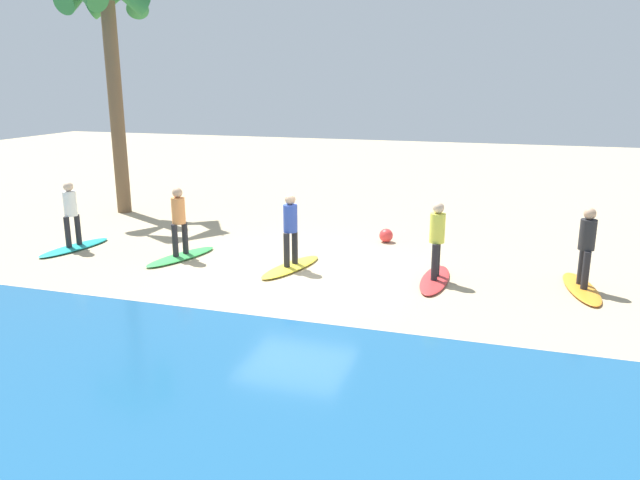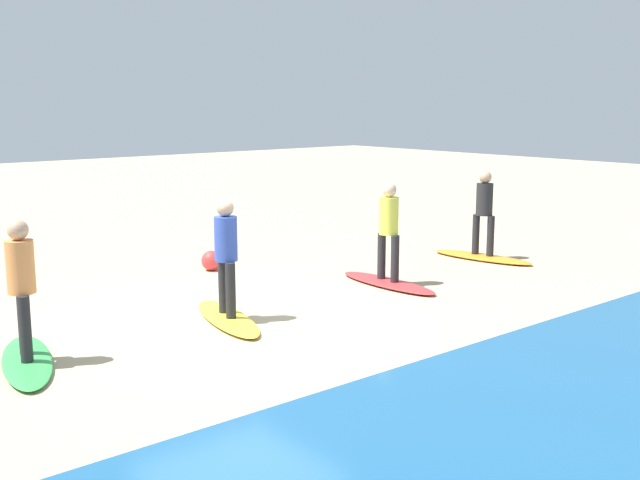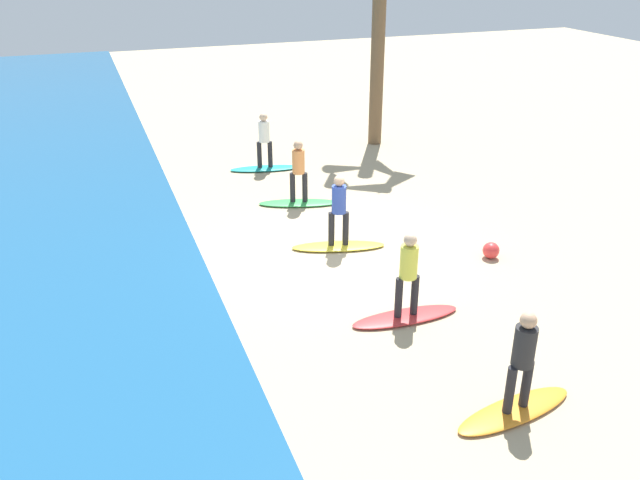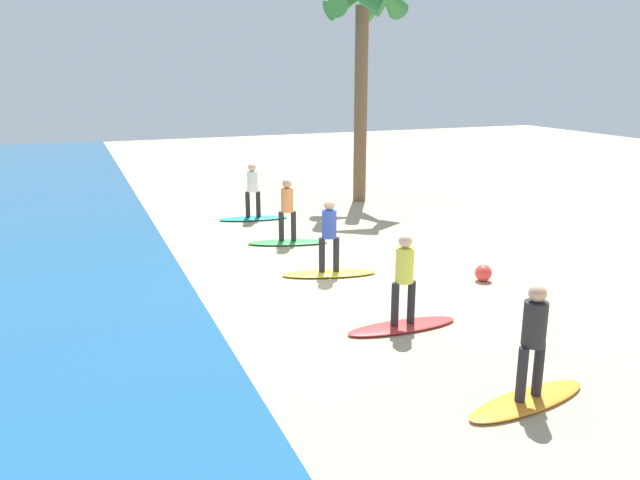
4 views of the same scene
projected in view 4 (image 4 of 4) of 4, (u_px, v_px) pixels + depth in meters
The scene contains 13 objects.
ground_plane at pixel (331, 277), 14.00m from camera, with size 60.00×60.00×0.00m, color tan.
surfboard_orange at pixel (527, 400), 8.70m from camera, with size 2.10×0.56×0.09m, color orange.
surfer_orange at pixel (534, 334), 8.44m from camera, with size 0.32×0.46×1.64m.
surfboard_red at pixel (402, 326), 11.21m from camera, with size 2.10×0.56×0.09m, color red.
surfer_red at pixel (404, 273), 10.95m from camera, with size 0.32×0.46×1.64m.
surfboard_yellow at pixel (329, 273), 14.10m from camera, with size 2.10×0.56×0.09m, color yellow.
surfer_yellow at pixel (329, 230), 13.84m from camera, with size 0.32×0.45×1.64m.
surfboard_green at pixel (288, 242), 16.62m from camera, with size 2.10×0.56×0.09m, color green.
surfer_green at pixel (287, 205), 16.36m from camera, with size 0.32×0.45×1.64m.
surfboard_teal at pixel (253, 218), 19.29m from camera, with size 2.10×0.56×0.09m, color teal.
surfer_teal at pixel (252, 186), 19.03m from camera, with size 0.32×0.45×1.64m.
palm_tree at pixel (362, 22), 20.55m from camera, with size 2.88×3.03×7.39m.
beach_ball at pixel (483, 273), 13.68m from camera, with size 0.37×0.37×0.37m, color #E53838.
Camera 4 is at (-12.26, 5.17, 4.46)m, focal length 35.53 mm.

